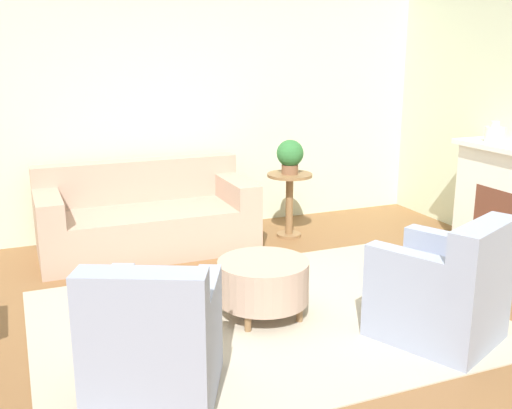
{
  "coord_description": "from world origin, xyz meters",
  "views": [
    {
      "loc": [
        -1.65,
        -3.82,
        1.99
      ],
      "look_at": [
        0.15,
        0.55,
        0.75
      ],
      "focal_mm": 42.0,
      "sensor_mm": 36.0,
      "label": 1
    }
  ],
  "objects_px": {
    "armchair_right": "(444,292)",
    "ottoman_table": "(263,281)",
    "vase_mantel_near": "(494,134)",
    "potted_plant_on_side_table": "(290,155)",
    "armchair_left": "(154,346)",
    "couch": "(146,220)",
    "side_table": "(289,195)"
  },
  "relations": [
    {
      "from": "armchair_left",
      "to": "side_table",
      "type": "relative_size",
      "value": 1.44
    },
    {
      "from": "side_table",
      "to": "potted_plant_on_side_table",
      "type": "height_order",
      "value": "potted_plant_on_side_table"
    },
    {
      "from": "ottoman_table",
      "to": "vase_mantel_near",
      "type": "relative_size",
      "value": 3.36
    },
    {
      "from": "armchair_right",
      "to": "ottoman_table",
      "type": "bearing_deg",
      "value": 140.61
    },
    {
      "from": "armchair_left",
      "to": "side_table",
      "type": "xyz_separation_m",
      "value": [
        2.07,
        2.57,
        0.11
      ]
    },
    {
      "from": "vase_mantel_near",
      "to": "side_table",
      "type": "bearing_deg",
      "value": 147.6
    },
    {
      "from": "armchair_left",
      "to": "couch",
      "type": "bearing_deg",
      "value": 78.65
    },
    {
      "from": "couch",
      "to": "potted_plant_on_side_table",
      "type": "relative_size",
      "value": 5.79
    },
    {
      "from": "vase_mantel_near",
      "to": "potted_plant_on_side_table",
      "type": "height_order",
      "value": "vase_mantel_near"
    },
    {
      "from": "vase_mantel_near",
      "to": "armchair_right",
      "type": "bearing_deg",
      "value": -139.65
    },
    {
      "from": "potted_plant_on_side_table",
      "to": "ottoman_table",
      "type": "bearing_deg",
      "value": -120.98
    },
    {
      "from": "potted_plant_on_side_table",
      "to": "vase_mantel_near",
      "type": "bearing_deg",
      "value": -32.4
    },
    {
      "from": "armchair_right",
      "to": "vase_mantel_near",
      "type": "height_order",
      "value": "vase_mantel_near"
    },
    {
      "from": "side_table",
      "to": "vase_mantel_near",
      "type": "relative_size",
      "value": 3.37
    },
    {
      "from": "ottoman_table",
      "to": "potted_plant_on_side_table",
      "type": "bearing_deg",
      "value": 59.02
    },
    {
      "from": "armchair_left",
      "to": "potted_plant_on_side_table",
      "type": "height_order",
      "value": "potted_plant_on_side_table"
    },
    {
      "from": "armchair_left",
      "to": "vase_mantel_near",
      "type": "bearing_deg",
      "value": 21.51
    },
    {
      "from": "armchair_right",
      "to": "ottoman_table",
      "type": "relative_size",
      "value": 1.45
    },
    {
      "from": "couch",
      "to": "ottoman_table",
      "type": "height_order",
      "value": "couch"
    },
    {
      "from": "armchair_left",
      "to": "armchair_right",
      "type": "distance_m",
      "value": 2.03
    },
    {
      "from": "armchair_left",
      "to": "armchair_right",
      "type": "bearing_deg",
      "value": 0.0
    },
    {
      "from": "armchair_right",
      "to": "armchair_left",
      "type": "bearing_deg",
      "value": -180.0
    },
    {
      "from": "potted_plant_on_side_table",
      "to": "armchair_left",
      "type": "bearing_deg",
      "value": -128.81
    },
    {
      "from": "couch",
      "to": "armchair_left",
      "type": "height_order",
      "value": "armchair_left"
    },
    {
      "from": "couch",
      "to": "armchair_left",
      "type": "bearing_deg",
      "value": -101.35
    },
    {
      "from": "vase_mantel_near",
      "to": "ottoman_table",
      "type": "bearing_deg",
      "value": -166.47
    },
    {
      "from": "armchair_right",
      "to": "side_table",
      "type": "bearing_deg",
      "value": 89.01
    },
    {
      "from": "side_table",
      "to": "vase_mantel_near",
      "type": "xyz_separation_m",
      "value": [
        1.71,
        -1.08,
        0.71
      ]
    },
    {
      "from": "side_table",
      "to": "potted_plant_on_side_table",
      "type": "relative_size",
      "value": 1.91
    },
    {
      "from": "couch",
      "to": "side_table",
      "type": "xyz_separation_m",
      "value": [
        1.53,
        -0.14,
        0.15
      ]
    },
    {
      "from": "ottoman_table",
      "to": "potted_plant_on_side_table",
      "type": "height_order",
      "value": "potted_plant_on_side_table"
    },
    {
      "from": "potted_plant_on_side_table",
      "to": "couch",
      "type": "bearing_deg",
      "value": 174.84
    }
  ]
}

